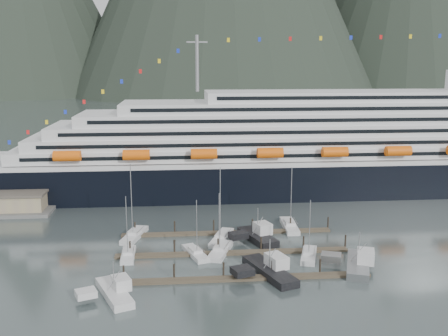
{
  "coord_description": "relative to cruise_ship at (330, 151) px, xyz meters",
  "views": [
    {
      "loc": [
        -15.83,
        -98.42,
        38.8
      ],
      "look_at": [
        -5.18,
        22.0,
        14.21
      ],
      "focal_mm": 42.0,
      "sensor_mm": 36.0,
      "label": 1
    }
  ],
  "objects": [
    {
      "name": "ground",
      "position": [
        -30.03,
        -54.94,
        -12.04
      ],
      "size": [
        1600.0,
        1600.0,
        0.0
      ],
      "primitive_type": "plane",
      "color": "#4A5756",
      "rests_on": "ground"
    },
    {
      "name": "sailboat_d",
      "position": [
        -36.64,
        -43.2,
        -11.59
      ],
      "size": [
        6.61,
        12.12,
        17.18
      ],
      "rotation": [
        0.0,
        0.0,
        1.23
      ],
      "color": "silver",
      "rests_on": "ground"
    },
    {
      "name": "trawler_d",
      "position": [
        -12.17,
        -61.65,
        -11.05
      ],
      "size": [
        11.17,
        13.94,
        8.0
      ],
      "rotation": [
        0.0,
        0.0,
        1.23
      ],
      "color": "gray",
      "rests_on": "ground"
    },
    {
      "name": "cruise_ship",
      "position": [
        0.0,
        0.0,
        0.0
      ],
      "size": [
        210.0,
        30.4,
        50.3
      ],
      "color": "black",
      "rests_on": "ground"
    },
    {
      "name": "sailboat_g",
      "position": [
        -19.83,
        -36.09,
        -11.59
      ],
      "size": [
        3.47,
        12.09,
        15.56
      ],
      "rotation": [
        0.0,
        0.0,
        1.53
      ],
      "color": "silver",
      "rests_on": "ground"
    },
    {
      "name": "sailboat_h",
      "position": [
        -19.99,
        -55.39,
        -11.61
      ],
      "size": [
        5.48,
        9.96,
        12.78
      ],
      "rotation": [
        0.0,
        0.0,
        1.27
      ],
      "color": "silver",
      "rests_on": "ground"
    },
    {
      "name": "dock_far",
      "position": [
        -34.95,
        -38.89,
        -11.73
      ],
      "size": [
        48.18,
        2.28,
        3.2
      ],
      "color": "#483D2E",
      "rests_on": "ground"
    },
    {
      "name": "trawler_a",
      "position": [
        -57.16,
        -70.0,
        -11.16
      ],
      "size": [
        10.26,
        12.72,
        6.77
      ],
      "rotation": [
        0.0,
        0.0,
        1.96
      ],
      "color": "silver",
      "rests_on": "ground"
    },
    {
      "name": "dock_near",
      "position": [
        -34.95,
        -64.89,
        -11.73
      ],
      "size": [
        48.18,
        2.28,
        3.2
      ],
      "color": "#483D2E",
      "rests_on": "ground"
    },
    {
      "name": "sailboat_b",
      "position": [
        -42.77,
        -52.13,
        -11.63
      ],
      "size": [
        5.52,
        10.09,
        12.39
      ],
      "rotation": [
        0.0,
        0.0,
        1.89
      ],
      "color": "silver",
      "rests_on": "ground"
    },
    {
      "name": "dock_mid",
      "position": [
        -34.95,
        -51.89,
        -11.73
      ],
      "size": [
        48.18,
        2.28,
        3.2
      ],
      "color": "#483D2E",
      "rests_on": "ground"
    },
    {
      "name": "sailboat_a",
      "position": [
        -56.33,
        -51.94,
        -11.62
      ],
      "size": [
        2.81,
        9.07,
        13.42
      ],
      "rotation": [
        0.0,
        0.0,
        1.59
      ],
      "color": "silver",
      "rests_on": "ground"
    },
    {
      "name": "trawler_e",
      "position": [
        -28.86,
        -44.06,
        -11.04
      ],
      "size": [
        10.7,
        13.06,
        8.12
      ],
      "rotation": [
        0.0,
        0.0,
        1.91
      ],
      "color": "black",
      "rests_on": "ground"
    },
    {
      "name": "sailboat_e",
      "position": [
        -56.04,
        -39.74,
        -11.57
      ],
      "size": [
        5.75,
        11.75,
        17.66
      ],
      "rotation": [
        0.0,
        0.0,
        1.31
      ],
      "color": "silver",
      "rests_on": "ground"
    },
    {
      "name": "sailboat_c",
      "position": [
        -37.54,
        -51.39,
        -11.6
      ],
      "size": [
        6.32,
        11.27,
        13.66
      ],
      "rotation": [
        0.0,
        0.0,
        1.24
      ],
      "color": "silver",
      "rests_on": "ground"
    },
    {
      "name": "trawler_c",
      "position": [
        -29.56,
        -63.22,
        -11.09
      ],
      "size": [
        11.91,
        15.28,
        7.62
      ],
      "rotation": [
        0.0,
        0.0,
        1.92
      ],
      "color": "black",
      "rests_on": "ground"
    }
  ]
}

